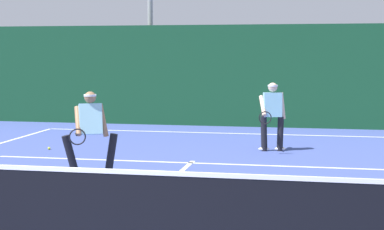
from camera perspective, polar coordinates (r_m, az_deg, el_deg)
name	(u,v)px	position (r m, az deg, el deg)	size (l,w,h in m)	color
court_line_baseline_far	(224,133)	(17.83, 2.96, -1.66)	(10.58, 0.10, 0.01)	white
court_line_service	(191,163)	(13.07, -0.11, -4.39)	(8.62, 0.10, 0.01)	white
court_line_centre	(155,194)	(10.24, -3.37, -7.25)	(0.10, 6.40, 0.01)	white
tennis_net	(83,212)	(7.15, -9.91, -8.72)	(11.59, 0.09, 1.12)	#1E4723
player_near	(90,130)	(11.63, -9.26, -1.39)	(0.99, 1.00, 1.59)	black
player_far	(272,114)	(14.65, 7.33, 0.13)	(0.66, 0.90, 1.60)	black
tennis_ball	(49,148)	(15.20, -12.91, -2.98)	(0.07, 0.07, 0.07)	#D1E033
tennis_ball_extra	(101,226)	(8.40, -8.32, -10.00)	(0.07, 0.07, 0.07)	#D1E033
back_fence_windscreen	(232,76)	(19.40, 3.71, 3.59)	(20.82, 0.12, 3.15)	#144427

